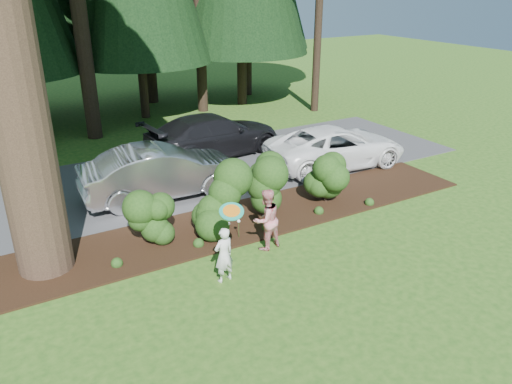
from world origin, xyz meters
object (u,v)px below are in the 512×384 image
car_dark_suv (214,135)px  car_silver_wagon (162,172)px  car_white_suv (336,147)px  child (224,255)px  adult (266,219)px  frisbee (232,211)px

car_dark_suv → car_silver_wagon: bearing=125.9°
car_white_suv → car_dark_suv: 4.66m
car_white_suv → child: size_ratio=3.88×
car_silver_wagon → child: car_silver_wagon is taller
car_dark_suv → adult: 7.44m
car_silver_wagon → car_dark_suv: car_silver_wagon is taller
child → adult: size_ratio=0.83×
car_white_suv → car_dark_suv: car_dark_suv is taller
adult → frisbee: (-1.30, -0.66, 0.81)m
car_dark_suv → frisbee: 8.53m
frisbee → car_white_suv: bearing=34.4°
child → adult: 1.79m
car_dark_suv → car_white_suv: bearing=-141.2°
car_white_suv → frisbee: bearing=130.3°
car_silver_wagon → child: 5.20m
car_silver_wagon → car_white_suv: bearing=-91.4°
adult → car_white_suv: bearing=-152.4°
car_dark_suv → child: bearing=149.6°
car_white_suv → car_dark_suv: size_ratio=0.94×
car_white_suv → child: (-6.89, -4.67, -0.08)m
child → frisbee: frisbee is taller
car_white_suv → frisbee: 8.05m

